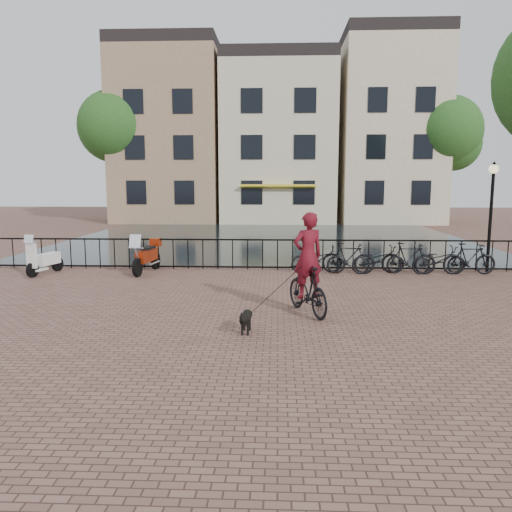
{
  "coord_description": "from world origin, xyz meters",
  "views": [
    {
      "loc": [
        0.5,
        -8.41,
        2.9
      ],
      "look_at": [
        0.0,
        3.0,
        1.2
      ],
      "focal_mm": 35.0,
      "sensor_mm": 36.0,
      "label": 1
    }
  ],
  "objects_px": {
    "cyclist": "(308,270)",
    "dog": "(246,321)",
    "lamp_post": "(492,199)",
    "motorcycle": "(147,252)",
    "scooter": "(45,253)"
  },
  "relations": [
    {
      "from": "dog",
      "to": "motorcycle",
      "type": "relative_size",
      "value": 0.38
    },
    {
      "from": "lamp_post",
      "to": "motorcycle",
      "type": "xyz_separation_m",
      "value": [
        -10.91,
        -0.34,
        -1.7
      ]
    },
    {
      "from": "dog",
      "to": "scooter",
      "type": "bearing_deg",
      "value": 141.99
    },
    {
      "from": "cyclist",
      "to": "dog",
      "type": "xyz_separation_m",
      "value": [
        -1.26,
        -1.46,
        -0.76
      ]
    },
    {
      "from": "dog",
      "to": "motorcycle",
      "type": "height_order",
      "value": "motorcycle"
    },
    {
      "from": "lamp_post",
      "to": "dog",
      "type": "relative_size",
      "value": 4.7
    },
    {
      "from": "lamp_post",
      "to": "motorcycle",
      "type": "bearing_deg",
      "value": -178.22
    },
    {
      "from": "dog",
      "to": "scooter",
      "type": "xyz_separation_m",
      "value": [
        -6.76,
        5.96,
        0.43
      ]
    },
    {
      "from": "lamp_post",
      "to": "cyclist",
      "type": "distance_m",
      "value": 8.1
    },
    {
      "from": "cyclist",
      "to": "dog",
      "type": "distance_m",
      "value": 2.07
    },
    {
      "from": "lamp_post",
      "to": "scooter",
      "type": "bearing_deg",
      "value": -177.07
    },
    {
      "from": "lamp_post",
      "to": "dog",
      "type": "xyz_separation_m",
      "value": [
        -7.3,
        -6.68,
        -2.13
      ]
    },
    {
      "from": "lamp_post",
      "to": "scooter",
      "type": "relative_size",
      "value": 2.28
    },
    {
      "from": "scooter",
      "to": "motorcycle",
      "type": "bearing_deg",
      "value": 21.78
    },
    {
      "from": "motorcycle",
      "to": "scooter",
      "type": "bearing_deg",
      "value": -164.49
    }
  ]
}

